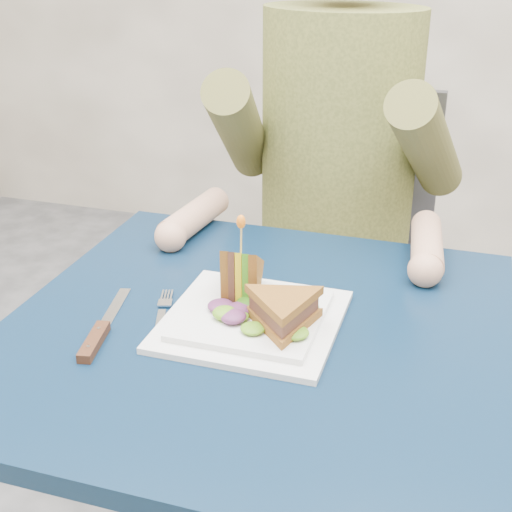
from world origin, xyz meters
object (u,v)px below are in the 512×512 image
(diner, at_px, (339,114))
(sandwich_upright, at_px, (241,276))
(chair, at_px, (340,252))
(table, at_px, (254,369))
(fork, at_px, (161,320))
(knife, at_px, (98,335))
(plate, at_px, (252,319))
(sandwich_flat, at_px, (283,311))

(diner, distance_m, sandwich_upright, 0.56)
(chair, bearing_deg, table, -90.00)
(chair, xyz_separation_m, fork, (-0.14, -0.73, 0.19))
(chair, bearing_deg, knife, -104.38)
(table, relative_size, plate, 2.88)
(plate, relative_size, sandwich_flat, 1.36)
(table, relative_size, knife, 3.41)
(plate, bearing_deg, sandwich_upright, 125.56)
(plate, height_order, fork, plate)
(sandwich_upright, distance_m, knife, 0.23)
(table, relative_size, diner, 1.01)
(sandwich_flat, distance_m, knife, 0.27)
(sandwich_upright, distance_m, fork, 0.14)
(table, relative_size, sandwich_upright, 5.88)
(table, relative_size, fork, 4.29)
(chair, distance_m, sandwich_upright, 0.70)
(table, height_order, sandwich_flat, sandwich_flat)
(diner, height_order, knife, diner)
(plate, bearing_deg, table, -44.74)
(sandwich_flat, bearing_deg, knife, -162.00)
(plate, bearing_deg, knife, -151.79)
(table, distance_m, fork, 0.17)
(plate, distance_m, sandwich_flat, 0.07)
(table, xyz_separation_m, diner, (-0.00, 0.59, 0.26))
(fork, bearing_deg, chair, 79.20)
(sandwich_flat, bearing_deg, diner, 94.72)
(plate, bearing_deg, diner, 89.57)
(chair, bearing_deg, plate, -90.36)
(plate, height_order, knife, plate)
(sandwich_flat, distance_m, fork, 0.20)
(table, height_order, sandwich_upright, sandwich_upright)
(sandwich_upright, bearing_deg, chair, 86.80)
(plate, height_order, sandwich_upright, sandwich_upright)
(knife, bearing_deg, plate, 28.21)
(table, bearing_deg, knife, -153.25)
(diner, bearing_deg, fork, -102.68)
(chair, height_order, diner, diner)
(plate, relative_size, sandwich_upright, 2.04)
(sandwich_upright, height_order, knife, sandwich_upright)
(table, xyz_separation_m, fork, (-0.14, -0.03, 0.08))
(chair, relative_size, fork, 5.32)
(plate, xyz_separation_m, fork, (-0.14, -0.04, -0.01))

